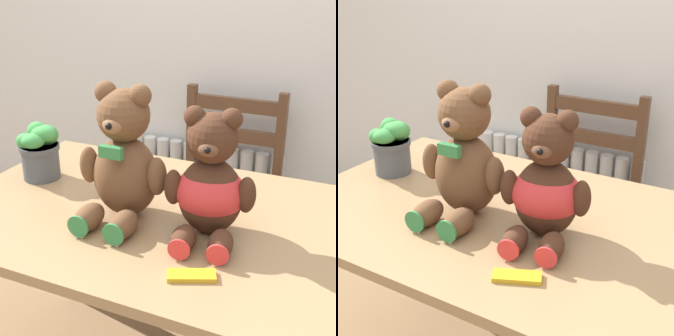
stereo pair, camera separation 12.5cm
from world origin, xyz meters
The scene contains 7 objects.
radiator centered at (-0.22, 1.32, 0.28)m, with size 0.87×0.10×0.62m.
dining_table centered at (0.00, 0.41, 0.63)m, with size 1.24×0.81×0.74m.
wooden_chair_behind centered at (-0.02, 1.13, 0.46)m, with size 0.46×0.42×0.92m.
teddy_bear_left centered at (-0.08, 0.35, 0.91)m, with size 0.27×0.26×0.38m.
teddy_bear_right centered at (0.18, 0.36, 0.88)m, with size 0.25×0.27×0.35m.
potted_plant centered at (-0.46, 0.47, 0.85)m, with size 0.14×0.14×0.19m.
chocolate_bar centered at (0.21, 0.15, 0.75)m, with size 0.11×0.04×0.01m, color gold.
Camera 2 is at (0.64, -0.63, 1.40)m, focal length 50.00 mm.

